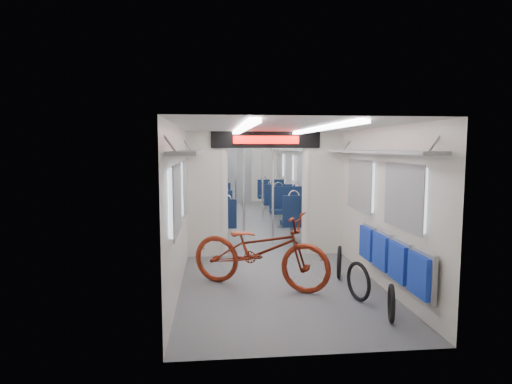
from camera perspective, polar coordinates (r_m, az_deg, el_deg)
carriage at (r=9.68m, az=-0.01°, el=2.93°), size 12.00×12.02×2.31m
bicycle at (r=6.18m, az=0.50°, el=-7.74°), size 2.18×1.59×1.09m
flip_bench at (r=5.95m, az=17.59°, el=-8.23°), size 0.12×2.14×0.56m
bike_hoop_a at (r=5.32m, az=17.58°, el=-14.21°), size 0.18×0.44×0.45m
bike_hoop_b at (r=5.89m, az=13.49°, el=-11.75°), size 0.18×0.52×0.52m
bike_hoop_c at (r=6.79m, az=11.04°, el=-9.37°), size 0.22×0.50×0.51m
seat_bay_near_left at (r=9.74m, az=-5.50°, el=-2.85°), size 0.88×1.94×1.06m
seat_bay_near_right at (r=10.03m, az=5.26°, el=-2.41°), size 0.93×2.18×1.13m
seat_bay_far_left at (r=13.32m, az=-5.57°, el=-0.38°), size 0.92×2.13×1.12m
seat_bay_far_right at (r=13.28m, az=2.53°, el=-0.47°), size 0.89×1.96×1.06m
stanchion_near_left at (r=8.43m, az=-1.63°, el=0.09°), size 0.05×0.05×2.30m
stanchion_near_right at (r=8.81m, az=2.27°, el=0.34°), size 0.05×0.05×2.30m
stanchion_far_left at (r=11.76m, az=-2.72°, el=1.74°), size 0.04×0.04×2.30m
stanchion_far_right at (r=11.58m, az=0.88°, el=1.68°), size 0.05×0.05×2.30m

